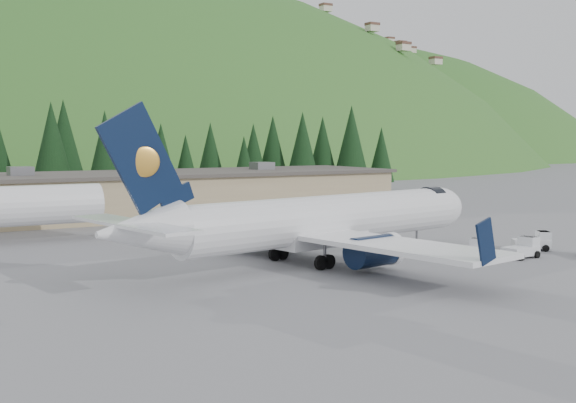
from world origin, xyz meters
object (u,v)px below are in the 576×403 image
(baggage_tug_a, at_px, (477,250))
(baggage_tug_b, at_px, (535,242))
(ramp_worker, at_px, (479,243))
(airliner, at_px, (319,221))
(baggage_tug_d, at_px, (523,249))
(terminal_building, at_px, (111,195))

(baggage_tug_a, distance_m, baggage_tug_b, 6.98)
(baggage_tug_b, height_order, ramp_worker, ramp_worker)
(airliner, height_order, baggage_tug_d, airliner)
(terminal_building, bearing_deg, baggage_tug_a, -70.16)
(terminal_building, bearing_deg, baggage_tug_b, -62.12)
(baggage_tug_d, xyz_separation_m, ramp_worker, (-1.41, 3.16, 0.11))
(ramp_worker, bearing_deg, baggage_tug_d, 93.78)
(airliner, relative_size, ramp_worker, 20.85)
(baggage_tug_d, bearing_deg, baggage_tug_a, 145.80)
(baggage_tug_d, bearing_deg, baggage_tug_b, 23.82)
(baggage_tug_a, bearing_deg, terminal_building, 79.25)
(baggage_tug_b, bearing_deg, baggage_tug_d, -116.42)
(ramp_worker, bearing_deg, baggage_tug_b, 148.91)
(baggage_tug_b, xyz_separation_m, ramp_worker, (-5.23, 1.01, 0.12))
(baggage_tug_a, distance_m, baggage_tug_d, 3.58)
(airliner, distance_m, terminal_building, 38.39)
(airliner, relative_size, baggage_tug_a, 11.36)
(baggage_tug_a, height_order, baggage_tug_b, baggage_tug_b)
(airliner, relative_size, baggage_tug_d, 11.06)
(airliner, relative_size, terminal_building, 0.48)
(baggage_tug_b, xyz_separation_m, terminal_building, (-22.41, 42.36, 1.92))
(terminal_building, bearing_deg, ramp_worker, -67.44)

